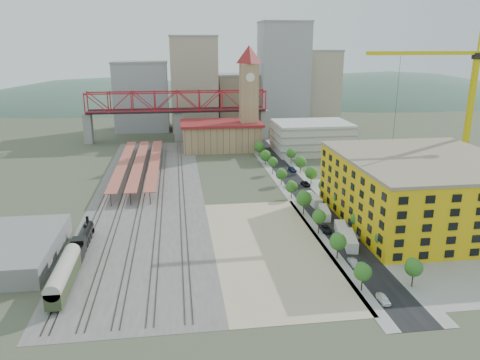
{
  "coord_description": "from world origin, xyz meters",
  "views": [
    {
      "loc": [
        -25.95,
        -136.6,
        49.0
      ],
      "look_at": [
        -7.88,
        -5.29,
        10.0
      ],
      "focal_mm": 35.0,
      "sensor_mm": 36.0,
      "label": 1
    }
  ],
  "objects": [
    {
      "name": "car_7",
      "position": [
        19.0,
        37.63,
        0.77
      ],
      "size": [
        2.79,
        5.5,
        1.53
      ],
      "primitive_type": "imported",
      "rotation": [
        0.0,
        0.0,
        0.13
      ],
      "color": "navy",
      "rests_on": "ground"
    },
    {
      "name": "car_1",
      "position": [
        13.0,
        -43.95,
        0.7
      ],
      "size": [
        1.56,
        4.27,
        1.4
      ],
      "primitive_type": "imported",
      "rotation": [
        0.0,
        0.0,
        -0.02
      ],
      "color": "gray",
      "rests_on": "ground"
    },
    {
      "name": "car_2",
      "position": [
        13.0,
        -23.63,
        0.73
      ],
      "size": [
        2.5,
        5.27,
        1.45
      ],
      "primitive_type": "imported",
      "rotation": [
        0.0,
        0.0,
        -0.02
      ],
      "color": "black",
      "rests_on": "ground"
    },
    {
      "name": "rail_tracks",
      "position": [
        -37.8,
        17.5,
        0.15
      ],
      "size": [
        26.56,
        160.0,
        0.18
      ],
      "color": "#382B23",
      "rests_on": "ground"
    },
    {
      "name": "site_trailer_a",
      "position": [
        16.0,
        -33.39,
        1.41
      ],
      "size": [
        4.77,
        10.67,
        2.83
      ],
      "primitive_type": "cube",
      "rotation": [
        0.0,
        0.0,
        -0.21
      ],
      "color": "silver",
      "rests_on": "ground"
    },
    {
      "name": "street_asphalt",
      "position": [
        16.0,
        15.0,
        0.03
      ],
      "size": [
        12.0,
        170.0,
        0.06
      ],
      "primitive_type": "cube",
      "color": "black",
      "rests_on": "ground"
    },
    {
      "name": "ballast_strip",
      "position": [
        -36.0,
        17.5,
        0.03
      ],
      "size": [
        36.0,
        165.0,
        0.06
      ],
      "primitive_type": "cube",
      "color": "#605E59",
      "rests_on": "ground"
    },
    {
      "name": "tower_crane",
      "position": [
        66.12,
        4.75,
        33.15
      ],
      "size": [
        50.33,
        2.88,
        53.72
      ],
      "color": "#D9C60E",
      "rests_on": "ground"
    },
    {
      "name": "street_trees",
      "position": [
        16.0,
        5.0,
        0.0
      ],
      "size": [
        15.4,
        124.4,
        8.0
      ],
      "color": "#26631D",
      "rests_on": "ground"
    },
    {
      "name": "clock_tower",
      "position": [
        8.0,
        79.99,
        28.7
      ],
      "size": [
        12.0,
        12.0,
        52.0
      ],
      "color": "tan",
      "rests_on": "ground"
    },
    {
      "name": "ground",
      "position": [
        0.0,
        0.0,
        0.0
      ],
      "size": [
        400.0,
        400.0,
        0.0
      ],
      "primitive_type": "plane",
      "color": "#474C38",
      "rests_on": "ground"
    },
    {
      "name": "platform_canopies",
      "position": [
        -41.0,
        45.0,
        3.99
      ],
      "size": [
        16.0,
        80.0,
        4.12
      ],
      "color": "#C3514B",
      "rests_on": "ground"
    },
    {
      "name": "site_trailer_b",
      "position": [
        16.0,
        -27.64,
        1.42
      ],
      "size": [
        4.79,
        10.71,
        2.84
      ],
      "primitive_type": "cube",
      "rotation": [
        0.0,
        0.0,
        -0.21
      ],
      "color": "silver",
      "rests_on": "ground"
    },
    {
      "name": "warehouse",
      "position": [
        -66.0,
        -30.0,
        2.5
      ],
      "size": [
        22.0,
        32.0,
        5.0
      ],
      "primitive_type": "cube",
      "color": "gray",
      "rests_on": "ground"
    },
    {
      "name": "station_hall",
      "position": [
        -5.0,
        82.0,
        6.67
      ],
      "size": [
        38.0,
        24.0,
        13.1
      ],
      "color": "tan",
      "rests_on": "ground"
    },
    {
      "name": "site_trailer_d",
      "position": [
        16.0,
        -0.97,
        1.37
      ],
      "size": [
        3.36,
        10.19,
        2.74
      ],
      "primitive_type": "cube",
      "rotation": [
        0.0,
        0.0,
        0.07
      ],
      "color": "silver",
      "rests_on": "ground"
    },
    {
      "name": "construction_building",
      "position": [
        42.0,
        -20.0,
        9.41
      ],
      "size": [
        44.6,
        50.6,
        18.8
      ],
      "color": "yellow",
      "rests_on": "ground"
    },
    {
      "name": "car_3",
      "position": [
        13.0,
        16.29,
        0.77
      ],
      "size": [
        2.63,
        5.48,
        1.54
      ],
      "primitive_type": "imported",
      "rotation": [
        0.0,
        0.0,
        0.09
      ],
      "color": "navy",
      "rests_on": "ground"
    },
    {
      "name": "sidewalk_east",
      "position": [
        21.5,
        15.0,
        0.02
      ],
      "size": [
        3.0,
        170.0,
        0.04
      ],
      "primitive_type": "cube",
      "color": "gray",
      "rests_on": "ground"
    },
    {
      "name": "construction_pad",
      "position": [
        45.0,
        -20.0,
        0.03
      ],
      "size": [
        50.0,
        90.0,
        0.06
      ],
      "primitive_type": "cube",
      "color": "gray",
      "rests_on": "ground"
    },
    {
      "name": "locomotive",
      "position": [
        -50.0,
        -26.77,
        2.18
      ],
      "size": [
        3.03,
        23.4,
        5.85
      ],
      "color": "black",
      "rests_on": "ground"
    },
    {
      "name": "truss_bridge",
      "position": [
        -25.0,
        105.0,
        18.86
      ],
      "size": [
        94.0,
        9.6,
        25.6
      ],
      "color": "gray",
      "rests_on": "ground"
    },
    {
      "name": "site_trailer_c",
      "position": [
        16.0,
        -12.85,
        1.28
      ],
      "size": [
        3.93,
        9.6,
        2.55
      ],
      "primitive_type": "cube",
      "rotation": [
        0.0,
        0.0,
        -0.16
      ],
      "color": "silver",
      "rests_on": "ground"
    },
    {
      "name": "sidewalk_west",
      "position": [
        10.5,
        15.0,
        0.02
      ],
      "size": [
        3.0,
        170.0,
        0.04
      ],
      "primitive_type": "cube",
      "color": "gray",
      "rests_on": "ground"
    },
    {
      "name": "car_6",
      "position": [
        19.0,
        17.99,
        0.72
      ],
      "size": [
        2.87,
        5.38,
        1.44
      ],
      "primitive_type": "imported",
      "rotation": [
        0.0,
        0.0,
        0.1
      ],
      "color": "black",
      "rests_on": "ground"
    },
    {
      "name": "dirt_lot",
      "position": [
        -4.0,
        -31.5,
        0.03
      ],
      "size": [
        28.0,
        67.0,
        0.06
      ],
      "primitive_type": "cube",
      "color": "tan",
      "rests_on": "ground"
    },
    {
      "name": "coach",
      "position": [
        -50.0,
        -46.25,
        3.26
      ],
      "size": [
        3.36,
        19.5,
        6.12
      ],
      "color": "#2B381E",
      "rests_on": "ground"
    },
    {
      "name": "car_4",
      "position": [
        19.0,
        -28.84,
        0.76
      ],
      "size": [
        2.12,
        4.56,
        1.51
      ],
      "primitive_type": "imported",
      "rotation": [
        0.0,
        0.0,
        0.08
      ],
      "color": "silver",
      "rests_on": "ground"
    },
    {
      "name": "car_0",
      "position": [
        13.0,
        -59.93,
        0.72
      ],
      "size": [
        1.78,
        4.25,
        1.44
      ],
      "primitive_type": "imported",
      "rotation": [
        0.0,
        0.0,
        0.02
      ],
      "color": "white",
      "rests_on": "ground"
    },
    {
      "name": "parking_garage",
      "position": [
        36.0,
        70.0,
        7.0
      ],
      "size": [
        34.0,
        26.0,
        14.0
      ],
      "primitive_type": "cube",
      "color": "silver",
      "rests_on": "ground"
    },
    {
      "name": "car_5",
      "position": [
        19.0,
        -21.67,
        0.78
      ],
      "size": [
        2.27,
        4.93,
        1.57
      ],
      "primitive_type": "imported",
      "rotation": [
        0.0,
        0.0,
        0.13
      ],
      "color": "#ACADB1",
      "rests_on": "ground"
    },
    {
      "name": "distant_hills",
      "position": [
        45.28,
        260.0,
        -79.54
      ],
      "size": [
        647.0,
        264.0,
        227.0
      ],
      "color": "#4C6B59",
      "rests_on": "ground"
    },
    {
      "name": "skyline",
      "position": [
        7.47,
        142.31,
        22.81
      ],
      "size": [
        133.0,
        46.0,
        60.0
      ],
      "color": "#9EA0A3",
      "rests_on": "ground"
    }
  ]
}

